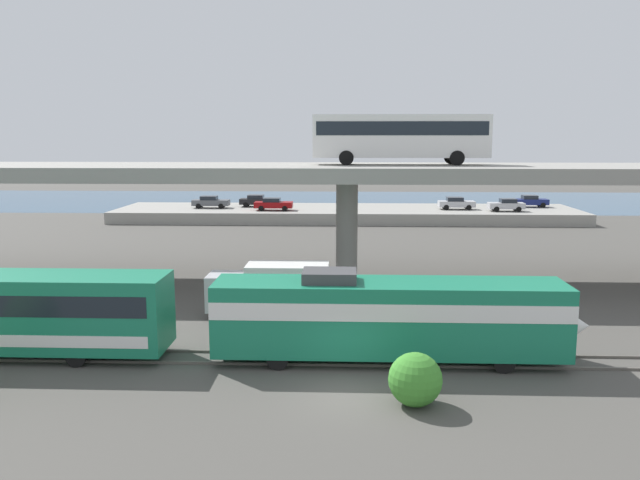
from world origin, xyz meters
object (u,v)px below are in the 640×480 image
(transit_bus_on_overpass, at_px, (400,135))
(parked_car_2, at_px, (257,201))
(parked_car_1, at_px, (211,202))
(parked_car_4, at_px, (506,205))
(parked_car_5, at_px, (273,204))
(service_truck_west, at_px, (272,288))
(train_locomotive, at_px, (406,314))
(parked_car_3, at_px, (531,201))
(parked_car_0, at_px, (456,203))

(transit_bus_on_overpass, xyz_separation_m, parked_car_2, (-14.97, 35.50, -8.09))
(parked_car_1, height_order, parked_car_4, same)
(parked_car_2, height_order, parked_car_5, same)
(transit_bus_on_overpass, xyz_separation_m, service_truck_west, (-7.84, -9.73, -8.61))
(train_locomotive, relative_size, transit_bus_on_overpass, 1.40)
(transit_bus_on_overpass, xyz_separation_m, parked_car_3, (19.64, 36.44, -8.10))
(train_locomotive, height_order, parked_car_1, train_locomotive)
(train_locomotive, distance_m, parked_car_5, 49.58)
(train_locomotive, distance_m, parked_car_2, 54.12)
(parked_car_3, relative_size, parked_car_4, 0.98)
(parked_car_5, bearing_deg, service_truck_west, -83.59)
(parked_car_0, distance_m, parked_car_5, 22.32)
(parked_car_1, xyz_separation_m, parked_car_2, (5.60, 1.79, 0.00))
(parked_car_1, relative_size, parked_car_5, 1.00)
(transit_bus_on_overpass, bearing_deg, parked_car_5, -68.39)
(train_locomotive, height_order, service_truck_west, train_locomotive)
(transit_bus_on_overpass, xyz_separation_m, parked_car_4, (15.42, 31.63, -8.10))
(parked_car_2, bearing_deg, parked_car_4, -7.26)
(transit_bus_on_overpass, distance_m, parked_car_3, 42.18)
(train_locomotive, height_order, parked_car_5, train_locomotive)
(train_locomotive, relative_size, parked_car_3, 4.10)
(train_locomotive, bearing_deg, parked_car_1, 111.23)
(train_locomotive, bearing_deg, parked_car_4, 71.30)
(transit_bus_on_overpass, relative_size, service_truck_west, 1.76)
(parked_car_1, height_order, parked_car_3, same)
(parked_car_0, height_order, parked_car_2, same)
(train_locomotive, relative_size, parked_car_0, 3.84)
(train_locomotive, bearing_deg, service_truck_west, 134.31)
(parked_car_2, distance_m, parked_car_3, 34.62)
(parked_car_2, height_order, parked_car_4, same)
(train_locomotive, height_order, parked_car_3, train_locomotive)
(parked_car_4, bearing_deg, parked_car_2, -7.26)
(parked_car_3, bearing_deg, parked_car_1, -176.12)
(parked_car_0, xyz_separation_m, parked_car_1, (-30.34, 0.29, -0.00))
(parked_car_4, bearing_deg, parked_car_1, -3.30)
(parked_car_1, bearing_deg, parked_car_5, -15.50)
(train_locomotive, xyz_separation_m, parked_car_0, (10.73, 50.19, -0.04))
(parked_car_0, bearing_deg, parked_car_4, -17.57)
(parked_car_1, distance_m, parked_car_2, 5.88)
(parked_car_0, relative_size, parked_car_2, 0.98)
(parked_car_0, xyz_separation_m, parked_car_4, (5.65, -1.79, -0.00))
(transit_bus_on_overpass, bearing_deg, parked_car_3, -118.32)
(parked_car_3, bearing_deg, transit_bus_on_overpass, -118.32)
(transit_bus_on_overpass, xyz_separation_m, parked_car_0, (9.77, 33.42, -8.10))
(parked_car_2, relative_size, parked_car_5, 0.97)
(train_locomotive, relative_size, parked_car_4, 4.03)
(parked_car_5, bearing_deg, parked_car_1, 164.50)
(parked_car_0, relative_size, parked_car_3, 1.07)
(parked_car_0, bearing_deg, service_truck_west, -112.19)
(transit_bus_on_overpass, height_order, parked_car_0, transit_bus_on_overpass)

